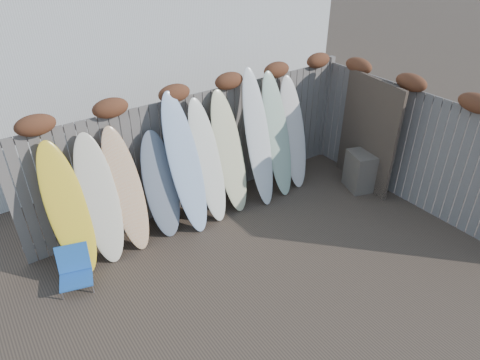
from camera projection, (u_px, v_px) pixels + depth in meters
ground at (288, 275)px, 6.13m from camera, size 80.00×80.00×0.00m
back_fence at (202, 139)px, 7.19m from camera, size 6.05×0.28×2.24m
right_fence at (418, 143)px, 7.17m from camera, size 0.28×4.40×2.24m
beach_chair at (75, 269)px, 5.86m from camera, size 0.54×0.56×0.57m
wooden_crate at (365, 170)px, 7.93m from camera, size 0.76×0.70×0.73m
lattice_panel at (368, 134)px, 7.72m from camera, size 0.27×1.36×2.06m
surfboard_0 at (68, 210)px, 5.84m from camera, size 0.60×0.73×1.92m
surfboard_1 at (99, 200)px, 6.08m from camera, size 0.60×0.72×1.89m
surfboard_2 at (126, 190)px, 6.30m from camera, size 0.55×0.71×1.88m
surfboard_3 at (161, 185)px, 6.62m from camera, size 0.59×0.66×1.67m
surfboard_4 at (185, 165)px, 6.61m from camera, size 0.60×0.82×2.21m
surfboard_5 at (208, 162)px, 6.89m from camera, size 0.54×0.74×2.01m
surfboard_6 at (229, 153)px, 7.13m from camera, size 0.56×0.75×2.04m
surfboard_7 at (258, 139)px, 7.27m from camera, size 0.52×0.84×2.31m
surfboard_8 at (277, 135)px, 7.54m from camera, size 0.51×0.78×2.17m
surfboard_9 at (293, 133)px, 7.81m from camera, size 0.56×0.76×2.01m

